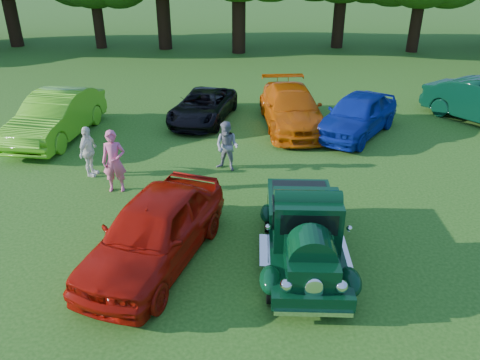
{
  "coord_description": "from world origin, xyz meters",
  "views": [
    {
      "loc": [
        0.58,
        -9.1,
        6.54
      ],
      "look_at": [
        0.21,
        1.72,
        1.1
      ],
      "focal_mm": 35.0,
      "sensor_mm": 36.0,
      "label": 1
    }
  ],
  "objects_px": {
    "back_car_orange": "(292,108)",
    "spectator_white": "(88,152)",
    "hero_pickup": "(304,231)",
    "spectator_grey": "(227,146)",
    "back_car_blue": "(357,115)",
    "back_car_lime": "(56,116)",
    "back_car_black": "(203,106)",
    "red_convertible": "(154,230)",
    "spectator_pink": "(114,161)"
  },
  "relations": [
    {
      "from": "back_car_black",
      "to": "back_car_orange",
      "type": "bearing_deg",
      "value": 1.85
    },
    {
      "from": "red_convertible",
      "to": "back_car_blue",
      "type": "xyz_separation_m",
      "value": [
        6.09,
        8.32,
        -0.02
      ]
    },
    {
      "from": "hero_pickup",
      "to": "back_car_orange",
      "type": "distance_m",
      "value": 8.94
    },
    {
      "from": "hero_pickup",
      "to": "back_car_lime",
      "type": "height_order",
      "value": "hero_pickup"
    },
    {
      "from": "red_convertible",
      "to": "back_car_black",
      "type": "relative_size",
      "value": 1.08
    },
    {
      "from": "back_car_blue",
      "to": "red_convertible",
      "type": "bearing_deg",
      "value": -92.59
    },
    {
      "from": "back_car_orange",
      "to": "back_car_blue",
      "type": "relative_size",
      "value": 1.15
    },
    {
      "from": "hero_pickup",
      "to": "spectator_white",
      "type": "relative_size",
      "value": 2.71
    },
    {
      "from": "back_car_black",
      "to": "back_car_lime",
      "type": "bearing_deg",
      "value": -146.83
    },
    {
      "from": "back_car_blue",
      "to": "spectator_grey",
      "type": "height_order",
      "value": "spectator_grey"
    },
    {
      "from": "spectator_pink",
      "to": "back_car_lime",
      "type": "bearing_deg",
      "value": 123.41
    },
    {
      "from": "back_car_blue",
      "to": "back_car_black",
      "type": "bearing_deg",
      "value": -159.35
    },
    {
      "from": "back_car_black",
      "to": "back_car_blue",
      "type": "distance_m",
      "value": 6.19
    },
    {
      "from": "red_convertible",
      "to": "spectator_pink",
      "type": "bearing_deg",
      "value": 135.22
    },
    {
      "from": "back_car_lime",
      "to": "back_car_orange",
      "type": "relative_size",
      "value": 0.97
    },
    {
      "from": "back_car_lime",
      "to": "spectator_white",
      "type": "xyz_separation_m",
      "value": [
        2.26,
        -3.2,
        -0.04
      ]
    },
    {
      "from": "spectator_grey",
      "to": "red_convertible",
      "type": "bearing_deg",
      "value": -82.48
    },
    {
      "from": "red_convertible",
      "to": "back_car_lime",
      "type": "bearing_deg",
      "value": 141.16
    },
    {
      "from": "red_convertible",
      "to": "back_car_black",
      "type": "xyz_separation_m",
      "value": [
        0.06,
        9.71,
        -0.2
      ]
    },
    {
      "from": "back_car_orange",
      "to": "spectator_pink",
      "type": "xyz_separation_m",
      "value": [
        -5.51,
        -5.7,
        0.17
      ]
    },
    {
      "from": "back_car_black",
      "to": "back_car_orange",
      "type": "xyz_separation_m",
      "value": [
        3.6,
        -0.6,
        0.16
      ]
    },
    {
      "from": "red_convertible",
      "to": "back_car_blue",
      "type": "bearing_deg",
      "value": 70.55
    },
    {
      "from": "hero_pickup",
      "to": "back_car_blue",
      "type": "relative_size",
      "value": 0.95
    },
    {
      "from": "spectator_pink",
      "to": "spectator_white",
      "type": "distance_m",
      "value": 1.48
    },
    {
      "from": "back_car_blue",
      "to": "spectator_grey",
      "type": "relative_size",
      "value": 2.86
    },
    {
      "from": "spectator_pink",
      "to": "spectator_grey",
      "type": "bearing_deg",
      "value": 20.65
    },
    {
      "from": "hero_pickup",
      "to": "spectator_grey",
      "type": "distance_m",
      "value": 5.2
    },
    {
      "from": "back_car_orange",
      "to": "spectator_white",
      "type": "bearing_deg",
      "value": -150.51
    },
    {
      "from": "hero_pickup",
      "to": "back_car_blue",
      "type": "bearing_deg",
      "value": 71.6
    },
    {
      "from": "hero_pickup",
      "to": "spectator_pink",
      "type": "height_order",
      "value": "spectator_pink"
    },
    {
      "from": "hero_pickup",
      "to": "spectator_pink",
      "type": "distance_m",
      "value": 6.15
    },
    {
      "from": "back_car_orange",
      "to": "spectator_grey",
      "type": "xyz_separation_m",
      "value": [
        -2.32,
        -4.15,
        0.04
      ]
    },
    {
      "from": "spectator_pink",
      "to": "spectator_white",
      "type": "relative_size",
      "value": 1.16
    },
    {
      "from": "back_car_orange",
      "to": "spectator_white",
      "type": "xyz_separation_m",
      "value": [
        -6.61,
        -4.72,
        0.04
      ]
    },
    {
      "from": "spectator_white",
      "to": "hero_pickup",
      "type": "bearing_deg",
      "value": -114.7
    },
    {
      "from": "back_car_orange",
      "to": "spectator_grey",
      "type": "bearing_deg",
      "value": -125.24
    },
    {
      "from": "red_convertible",
      "to": "spectator_white",
      "type": "height_order",
      "value": "spectator_white"
    },
    {
      "from": "spectator_pink",
      "to": "spectator_white",
      "type": "height_order",
      "value": "spectator_pink"
    },
    {
      "from": "back_car_orange",
      "to": "spectator_grey",
      "type": "distance_m",
      "value": 4.76
    },
    {
      "from": "hero_pickup",
      "to": "red_convertible",
      "type": "relative_size",
      "value": 0.93
    },
    {
      "from": "red_convertible",
      "to": "spectator_grey",
      "type": "height_order",
      "value": "spectator_grey"
    },
    {
      "from": "red_convertible",
      "to": "back_car_blue",
      "type": "relative_size",
      "value": 1.02
    },
    {
      "from": "hero_pickup",
      "to": "back_car_orange",
      "type": "bearing_deg",
      "value": 88.2
    },
    {
      "from": "red_convertible",
      "to": "back_car_orange",
      "type": "bearing_deg",
      "value": 84.85
    },
    {
      "from": "back_car_lime",
      "to": "back_car_blue",
      "type": "bearing_deg",
      "value": 9.48
    },
    {
      "from": "hero_pickup",
      "to": "back_car_orange",
      "type": "xyz_separation_m",
      "value": [
        0.28,
        8.93,
        0.03
      ]
    },
    {
      "from": "back_car_black",
      "to": "back_car_blue",
      "type": "xyz_separation_m",
      "value": [
        6.03,
        -1.39,
        0.18
      ]
    },
    {
      "from": "back_car_blue",
      "to": "back_car_orange",
      "type": "bearing_deg",
      "value": -164.4
    },
    {
      "from": "back_car_blue",
      "to": "hero_pickup",
      "type": "bearing_deg",
      "value": -74.78
    },
    {
      "from": "back_car_orange",
      "to": "spectator_white",
      "type": "relative_size",
      "value": 3.28
    }
  ]
}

